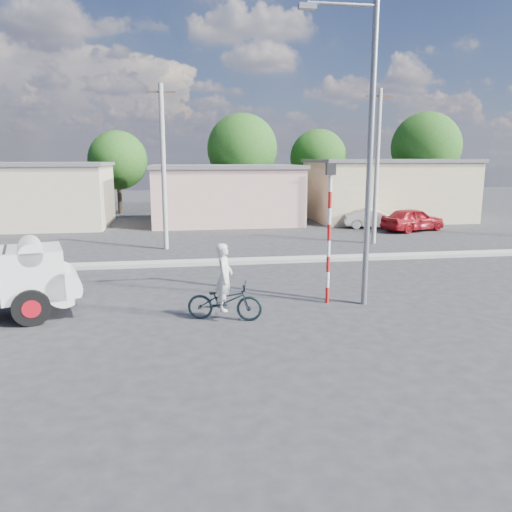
{
  "coord_description": "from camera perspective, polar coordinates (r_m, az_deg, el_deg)",
  "views": [
    {
      "loc": [
        -1.42,
        -13.17,
        4.5
      ],
      "look_at": [
        1.14,
        2.91,
        1.3
      ],
      "focal_mm": 35.0,
      "sensor_mm": 36.0,
      "label": 1
    }
  ],
  "objects": [
    {
      "name": "streetlight",
      "position": [
        15.41,
        12.39,
        12.59
      ],
      "size": [
        2.34,
        0.22,
        9.0
      ],
      "color": "slate",
      "rests_on": "ground"
    },
    {
      "name": "cyclist",
      "position": [
        14.0,
        -3.62,
        -3.61
      ],
      "size": [
        0.62,
        0.79,
        1.89
      ],
      "primitive_type": "imported",
      "rotation": [
        0.0,
        0.0,
        1.31
      ],
      "color": "silver",
      "rests_on": "ground"
    },
    {
      "name": "median",
      "position": [
        21.67,
        -5.11,
        -0.7
      ],
      "size": [
        40.0,
        0.8,
        0.16
      ],
      "primitive_type": "cube",
      "color": "#99968E",
      "rests_on": "ground"
    },
    {
      "name": "car_cream",
      "position": [
        33.46,
        13.28,
        4.16
      ],
      "size": [
        3.98,
        2.24,
        1.24
      ],
      "primitive_type": "imported",
      "rotation": [
        0.0,
        0.0,
        1.31
      ],
      "color": "beige",
      "rests_on": "ground"
    },
    {
      "name": "bicycle",
      "position": [
        14.1,
        -3.6,
        -5.14
      ],
      "size": [
        2.24,
        1.27,
        1.11
      ],
      "primitive_type": "imported",
      "rotation": [
        0.0,
        0.0,
        1.31
      ],
      "color": "black",
      "rests_on": "ground"
    },
    {
      "name": "traffic_pole",
      "position": [
        15.5,
        8.38,
        3.94
      ],
      "size": [
        0.28,
        0.18,
        4.36
      ],
      "color": "red",
      "rests_on": "ground"
    },
    {
      "name": "car_red",
      "position": [
        32.88,
        17.49,
        4.01
      ],
      "size": [
        4.61,
        3.08,
        1.46
      ],
      "primitive_type": "imported",
      "rotation": [
        0.0,
        0.0,
        1.92
      ],
      "color": "maroon",
      "rests_on": "ground"
    },
    {
      "name": "ground_plane",
      "position": [
        13.99,
        -2.77,
        -7.66
      ],
      "size": [
        120.0,
        120.0,
        0.0
      ],
      "primitive_type": "plane",
      "color": "#252528",
      "rests_on": "ground"
    },
    {
      "name": "utility_poles",
      "position": [
        25.6,
        1.48,
        10.15
      ],
      "size": [
        35.4,
        0.24,
        8.0
      ],
      "color": "#99968E",
      "rests_on": "ground"
    },
    {
      "name": "tree_row",
      "position": [
        41.94,
        -2.0,
        11.78
      ],
      "size": [
        43.62,
        7.43,
        8.42
      ],
      "color": "#38281E",
      "rests_on": "ground"
    },
    {
      "name": "building_row",
      "position": [
        35.34,
        -4.99,
        7.23
      ],
      "size": [
        37.8,
        7.3,
        4.44
      ],
      "color": "#C6B595",
      "rests_on": "ground"
    }
  ]
}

